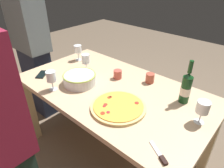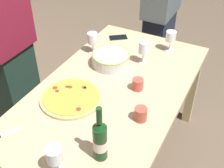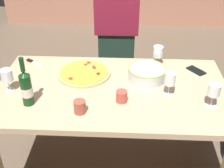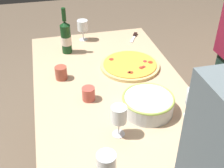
{
  "view_description": "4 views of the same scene",
  "coord_description": "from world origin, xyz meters",
  "px_view_note": "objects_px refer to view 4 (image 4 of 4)",
  "views": [
    {
      "loc": [
        -0.93,
        1.03,
        1.61
      ],
      "look_at": [
        0.0,
        0.0,
        0.78
      ],
      "focal_mm": 32.04,
      "sensor_mm": 36.0,
      "label": 1
    },
    {
      "loc": [
        -1.34,
        -0.7,
        1.95
      ],
      "look_at": [
        0.0,
        0.0,
        0.78
      ],
      "focal_mm": 47.35,
      "sensor_mm": 36.0,
      "label": 2
    },
    {
      "loc": [
        0.08,
        -1.7,
        1.87
      ],
      "look_at": [
        0.0,
        0.0,
        0.78
      ],
      "focal_mm": 47.67,
      "sensor_mm": 36.0,
      "label": 3
    },
    {
      "loc": [
        1.35,
        -0.33,
        1.74
      ],
      "look_at": [
        0.0,
        0.0,
        0.78
      ],
      "focal_mm": 46.23,
      "sensor_mm": 36.0,
      "label": 4
    }
  ],
  "objects_px": {
    "cup_amber": "(89,94)",
    "serving_bowl": "(148,103)",
    "pizza_knife": "(134,36)",
    "cup_ceramic": "(61,73)",
    "wine_bottle": "(66,37)",
    "wine_glass_by_bottle": "(83,26)",
    "wine_glass_near_pizza": "(106,164)",
    "pizza": "(130,65)",
    "cell_phone": "(205,160)",
    "wine_glass_far_left": "(119,116)",
    "dining_table": "(112,101)",
    "wine_glass_far_right": "(193,99)"
  },
  "relations": [
    {
      "from": "wine_glass_by_bottle",
      "to": "wine_glass_near_pizza",
      "type": "bearing_deg",
      "value": -5.0
    },
    {
      "from": "wine_glass_far_left",
      "to": "pizza_knife",
      "type": "relative_size",
      "value": 1.08
    },
    {
      "from": "wine_glass_far_left",
      "to": "pizza",
      "type": "bearing_deg",
      "value": 158.46
    },
    {
      "from": "cell_phone",
      "to": "wine_glass_by_bottle",
      "type": "bearing_deg",
      "value": -23.14
    },
    {
      "from": "dining_table",
      "to": "wine_glass_far_right",
      "type": "xyz_separation_m",
      "value": [
        0.33,
        0.34,
        0.2
      ]
    },
    {
      "from": "pizza",
      "to": "wine_bottle",
      "type": "bearing_deg",
      "value": -128.65
    },
    {
      "from": "wine_glass_near_pizza",
      "to": "cell_phone",
      "type": "xyz_separation_m",
      "value": [
        -0.01,
        0.44,
        -0.11
      ]
    },
    {
      "from": "pizza_knife",
      "to": "wine_glass_far_left",
      "type": "bearing_deg",
      "value": -21.31
    },
    {
      "from": "serving_bowl",
      "to": "cup_ceramic",
      "type": "bearing_deg",
      "value": -135.73
    },
    {
      "from": "wine_bottle",
      "to": "cup_ceramic",
      "type": "height_order",
      "value": "wine_bottle"
    },
    {
      "from": "pizza",
      "to": "cell_phone",
      "type": "xyz_separation_m",
      "value": [
        0.84,
        0.09,
        -0.01
      ]
    },
    {
      "from": "wine_bottle",
      "to": "wine_glass_by_bottle",
      "type": "bearing_deg",
      "value": 140.39
    },
    {
      "from": "wine_glass_near_pizza",
      "to": "serving_bowl",
      "type": "bearing_deg",
      "value": 141.3
    },
    {
      "from": "wine_glass_near_pizza",
      "to": "pizza",
      "type": "bearing_deg",
      "value": 157.47
    },
    {
      "from": "dining_table",
      "to": "pizza",
      "type": "height_order",
      "value": "pizza"
    },
    {
      "from": "cup_ceramic",
      "to": "pizza_knife",
      "type": "relative_size",
      "value": 0.53
    },
    {
      "from": "pizza",
      "to": "cup_amber",
      "type": "relative_size",
      "value": 5.09
    },
    {
      "from": "cup_amber",
      "to": "serving_bowl",
      "type": "bearing_deg",
      "value": 58.79
    },
    {
      "from": "dining_table",
      "to": "wine_glass_far_right",
      "type": "height_order",
      "value": "wine_glass_far_right"
    },
    {
      "from": "wine_glass_far_left",
      "to": "wine_glass_far_right",
      "type": "height_order",
      "value": "wine_glass_far_left"
    },
    {
      "from": "wine_glass_far_left",
      "to": "cup_ceramic",
      "type": "distance_m",
      "value": 0.6
    },
    {
      "from": "wine_glass_by_bottle",
      "to": "wine_glass_far_left",
      "type": "distance_m",
      "value": 1.07
    },
    {
      "from": "wine_glass_near_pizza",
      "to": "cell_phone",
      "type": "bearing_deg",
      "value": 91.05
    },
    {
      "from": "dining_table",
      "to": "wine_glass_near_pizza",
      "type": "distance_m",
      "value": 0.69
    },
    {
      "from": "serving_bowl",
      "to": "wine_glass_by_bottle",
      "type": "bearing_deg",
      "value": -168.18
    },
    {
      "from": "wine_glass_by_bottle",
      "to": "cup_amber",
      "type": "distance_m",
      "value": 0.77
    },
    {
      "from": "wine_glass_near_pizza",
      "to": "wine_glass_by_bottle",
      "type": "distance_m",
      "value": 1.33
    },
    {
      "from": "wine_glass_far_left",
      "to": "cup_ceramic",
      "type": "relative_size",
      "value": 2.04
    },
    {
      "from": "cell_phone",
      "to": "serving_bowl",
      "type": "bearing_deg",
      "value": -18.21
    },
    {
      "from": "wine_glass_by_bottle",
      "to": "pizza_knife",
      "type": "bearing_deg",
      "value": 83.35
    },
    {
      "from": "pizza_knife",
      "to": "cup_ceramic",
      "type": "bearing_deg",
      "value": -53.08
    },
    {
      "from": "wine_glass_far_right",
      "to": "cup_amber",
      "type": "height_order",
      "value": "wine_glass_far_right"
    },
    {
      "from": "dining_table",
      "to": "cup_ceramic",
      "type": "bearing_deg",
      "value": -123.15
    },
    {
      "from": "cell_phone",
      "to": "wine_glass_far_left",
      "type": "bearing_deg",
      "value": 15.84
    },
    {
      "from": "wine_bottle",
      "to": "cup_ceramic",
      "type": "bearing_deg",
      "value": -12.32
    },
    {
      "from": "wine_bottle",
      "to": "wine_glass_by_bottle",
      "type": "relative_size",
      "value": 2.06
    },
    {
      "from": "cell_phone",
      "to": "cup_ceramic",
      "type": "bearing_deg",
      "value": -3.01
    },
    {
      "from": "wine_glass_far_left",
      "to": "wine_glass_far_right",
      "type": "xyz_separation_m",
      "value": [
        -0.04,
        0.4,
        -0.01
      ]
    },
    {
      "from": "wine_glass_by_bottle",
      "to": "cell_phone",
      "type": "height_order",
      "value": "wine_glass_by_bottle"
    },
    {
      "from": "wine_bottle",
      "to": "wine_glass_near_pizza",
      "type": "relative_size",
      "value": 2.04
    },
    {
      "from": "pizza",
      "to": "cup_amber",
      "type": "distance_m",
      "value": 0.43
    },
    {
      "from": "serving_bowl",
      "to": "pizza_knife",
      "type": "xyz_separation_m",
      "value": [
        -0.89,
        0.2,
        -0.04
      ]
    },
    {
      "from": "wine_bottle",
      "to": "wine_glass_near_pizza",
      "type": "bearing_deg",
      "value": 1.41
    },
    {
      "from": "dining_table",
      "to": "cup_ceramic",
      "type": "xyz_separation_m",
      "value": [
        -0.18,
        -0.28,
        0.13
      ]
    },
    {
      "from": "dining_table",
      "to": "serving_bowl",
      "type": "distance_m",
      "value": 0.31
    },
    {
      "from": "dining_table",
      "to": "cup_ceramic",
      "type": "height_order",
      "value": "cup_ceramic"
    },
    {
      "from": "dining_table",
      "to": "pizza",
      "type": "xyz_separation_m",
      "value": [
        -0.22,
        0.17,
        0.11
      ]
    },
    {
      "from": "wine_glass_by_bottle",
      "to": "cup_amber",
      "type": "bearing_deg",
      "value": -6.76
    },
    {
      "from": "cup_ceramic",
      "to": "serving_bowl",
      "type": "bearing_deg",
      "value": 44.27
    },
    {
      "from": "serving_bowl",
      "to": "cell_phone",
      "type": "height_order",
      "value": "serving_bowl"
    }
  ]
}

